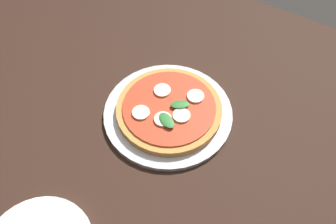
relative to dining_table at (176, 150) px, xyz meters
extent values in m
cube|color=black|center=(0.00, 0.00, 0.06)|extent=(1.49, 1.09, 0.04)
cube|color=black|center=(-0.66, 0.47, -0.31)|extent=(0.07, 0.07, 0.70)
cylinder|color=silver|center=(-0.04, 0.03, 0.09)|extent=(0.30, 0.30, 0.01)
cylinder|color=#C6843F|center=(-0.04, 0.03, 0.11)|extent=(0.25, 0.25, 0.02)
cylinder|color=#B7381E|center=(-0.04, 0.03, 0.12)|extent=(0.22, 0.22, 0.00)
cylinder|color=beige|center=(0.00, 0.02, 0.12)|extent=(0.04, 0.04, 0.00)
cylinder|color=beige|center=(0.00, 0.09, 0.12)|extent=(0.04, 0.04, 0.00)
cylinder|color=beige|center=(-0.08, 0.06, 0.12)|extent=(0.04, 0.04, 0.00)
cylinder|color=beige|center=(-0.08, -0.02, 0.12)|extent=(0.04, 0.04, 0.00)
cylinder|color=beige|center=(-0.03, -0.01, 0.12)|extent=(0.04, 0.04, 0.00)
ellipsoid|color=#286B2D|center=(-0.02, 0.04, 0.13)|extent=(0.05, 0.04, 0.00)
ellipsoid|color=#286B2D|center=(-0.02, -0.01, 0.13)|extent=(0.05, 0.04, 0.00)
camera|label=1|loc=(0.22, -0.40, 0.78)|focal=38.60mm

